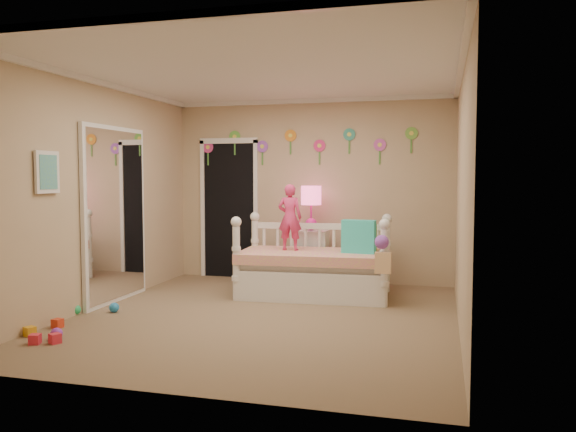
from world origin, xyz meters
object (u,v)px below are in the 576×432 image
(nightstand, at_px, (311,257))
(table_lamp, at_px, (311,201))
(child, at_px, (290,217))
(daybed, at_px, (314,256))

(nightstand, relative_size, table_lamp, 1.24)
(child, bearing_deg, nightstand, -100.11)
(nightstand, bearing_deg, child, -101.03)
(nightstand, xyz_separation_m, table_lamp, (0.00, 0.00, 0.79))
(daybed, height_order, table_lamp, table_lamp)
(child, bearing_deg, table_lamp, -100.11)
(nightstand, distance_m, table_lamp, 0.79)
(daybed, distance_m, table_lamp, 1.00)
(child, bearing_deg, daybed, 176.54)
(daybed, xyz_separation_m, nightstand, (-0.20, 0.72, -0.13))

